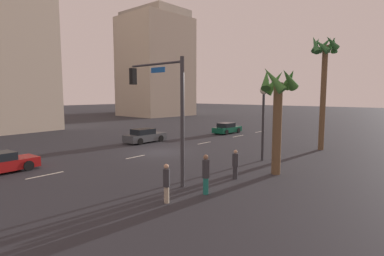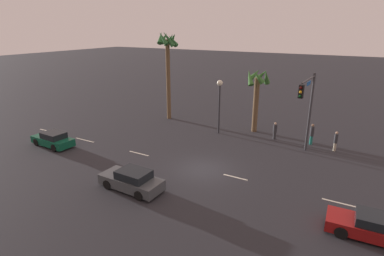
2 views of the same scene
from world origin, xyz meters
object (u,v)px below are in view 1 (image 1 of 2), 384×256
object	(u,v)px
car_2	(227,128)
building_2	(156,67)
car_1	(145,136)
building_1	(155,63)
streetlamp	(263,108)
traffic_signal	(164,100)
pedestrian_2	(166,182)
pedestrian_0	(235,164)
pedestrian_1	(206,173)
palm_tree_1	(324,65)
palm_tree_0	(278,100)

from	to	relation	value
car_2	building_2	distance (m)	36.25
car_1	building_1	size ratio (longest dim) A/B	0.17
streetlamp	building_2	xyz separation A→B (m)	(-28.45, -40.78, 7.05)
traffic_signal	pedestrian_2	world-z (taller)	traffic_signal
pedestrian_0	building_1	distance (m)	67.44
pedestrian_0	pedestrian_1	distance (m)	3.26
traffic_signal	palm_tree_1	size ratio (longest dim) A/B	0.68
car_2	traffic_signal	size ratio (longest dim) A/B	0.63
car_1	palm_tree_1	distance (m)	17.71
car_1	pedestrian_1	xyz separation A→B (m)	(8.83, 14.31, 0.39)
traffic_signal	streetlamp	bearing A→B (deg)	168.67
traffic_signal	palm_tree_1	xyz separation A→B (m)	(-15.58, 3.57, 2.79)
streetlamp	pedestrian_2	world-z (taller)	streetlamp
palm_tree_1	building_2	size ratio (longest dim) A/B	0.45
car_2	palm_tree_1	xyz separation A→B (m)	(4.23, 12.35, 6.65)
pedestrian_2	building_2	size ratio (longest dim) A/B	0.08
pedestrian_1	building_2	distance (m)	56.95
traffic_signal	building_2	distance (m)	54.09
pedestrian_2	building_1	bearing A→B (deg)	-133.28
pedestrian_0	palm_tree_0	bearing A→B (deg)	150.80
car_2	palm_tree_1	size ratio (longest dim) A/B	0.42
pedestrian_1	palm_tree_1	size ratio (longest dim) A/B	0.20
car_2	streetlamp	distance (m)	15.82
car_1	car_2	distance (m)	11.49
palm_tree_0	building_2	bearing A→B (deg)	-126.06
pedestrian_2	palm_tree_1	size ratio (longest dim) A/B	0.18
pedestrian_1	pedestrian_2	xyz separation A→B (m)	(2.04, -0.63, -0.09)
pedestrian_1	pedestrian_2	distance (m)	2.14
palm_tree_0	palm_tree_1	size ratio (longest dim) A/B	0.66
car_2	streetlamp	size ratio (longest dim) A/B	0.78
car_2	streetlamp	world-z (taller)	streetlamp
car_1	streetlamp	distance (m)	13.36
streetlamp	building_2	bearing A→B (deg)	-124.90
streetlamp	pedestrian_2	distance (m)	11.05
palm_tree_0	car_2	bearing A→B (deg)	-138.31
pedestrian_0	pedestrian_2	size ratio (longest dim) A/B	0.95
building_1	pedestrian_2	bearing A→B (deg)	48.15
building_1	streetlamp	bearing A→B (deg)	54.87
car_1	traffic_signal	world-z (taller)	traffic_signal
car_1	streetlamp	size ratio (longest dim) A/B	0.82
pedestrian_1	building_2	xyz separation A→B (m)	(-37.06, -42.11, 9.83)
streetlamp	pedestrian_0	world-z (taller)	streetlamp
car_1	car_2	bearing A→B (deg)	167.34
car_1	pedestrian_0	distance (m)	15.06
palm_tree_0	streetlamp	bearing A→B (deg)	-141.47
traffic_signal	pedestrian_2	xyz separation A→B (m)	(2.27, 2.38, -3.52)
streetlamp	palm_tree_0	xyz separation A→B (m)	(2.95, 2.35, 0.66)
car_2	traffic_signal	bearing A→B (deg)	23.92
building_2	palm_tree_0	bearing A→B (deg)	57.11
streetlamp	building_1	distance (m)	62.90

